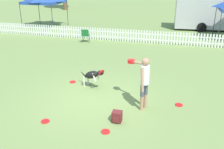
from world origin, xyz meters
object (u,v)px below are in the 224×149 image
Objects in this scene: frisbee_near_handler at (179,105)px; frisbee_far_scatter at (73,82)px; equipment_trailer at (210,13)px; folding_chair_center at (85,35)px; backpack_on_grass at (117,117)px; leaping_dog at (92,75)px; handler_person at (144,77)px; frisbee_midfield at (45,121)px; frisbee_near_dog at (105,132)px.

frisbee_near_handler is 4.21m from frisbee_far_scatter.
folding_chair_center is at bearing -144.61° from equipment_trailer.
equipment_trailer reaches higher than frisbee_near_handler.
folding_chair_center is (-4.13, 8.32, 0.34)m from backpack_on_grass.
frisbee_far_scatter is at bearing -81.37° from leaping_dog.
handler_person is 2.02× the size of folding_chair_center.
folding_chair_center is (-5.86, 6.83, 0.49)m from frisbee_near_handler.
folding_chair_center is (-2.12, 8.87, 0.49)m from frisbee_midfield.
equipment_trailer is at bearing -150.74° from folding_chair_center.
leaping_dog is 3.26m from frisbee_near_handler.
leaping_dog reaches higher than backpack_on_grass.
frisbee_far_scatter is (-4.13, 0.83, 0.00)m from frisbee_near_handler.
frisbee_near_handler and frisbee_near_dog have the same top height.
equipment_trailer reaches higher than backpack_on_grass.
leaping_dog is 4.72× the size of frisbee_far_scatter.
equipment_trailer reaches higher than handler_person.
folding_chair_center is at bearing 103.42° from frisbee_midfield.
leaping_dog is 2.93m from frisbee_near_dog.
folding_chair_center is at bearing 106.10° from frisbee_far_scatter.
handler_person is at bearing 59.74° from backpack_on_grass.
handler_person is 6.84× the size of frisbee_near_dog.
frisbee_far_scatter is at bearing 168.61° from frisbee_near_handler.
leaping_dog reaches higher than frisbee_far_scatter.
frisbee_far_scatter is (-0.95, 0.31, -0.52)m from leaping_dog.
leaping_dog is 2.50m from backpack_on_grass.
frisbee_near_handler is 2.28m from backpack_on_grass.
leaping_dog is at bearing -115.59° from equipment_trailer.
equipment_trailer is (1.93, 13.13, 1.21)m from frisbee_near_handler.
folding_chair_center is (-4.71, 7.32, -0.57)m from handler_person.
equipment_trailer is (3.08, 13.61, 0.14)m from handler_person.
leaping_dog is 4.72× the size of frisbee_near_dog.
frisbee_near_dog is at bearing -106.29° from backpack_on_grass.
leaping_dog is at bearing 170.71° from frisbee_near_handler.
backpack_on_grass is (0.17, 0.59, 0.15)m from frisbee_near_dog.
backpack_on_grass reaches higher than frisbee_far_scatter.
frisbee_far_scatter is 0.30× the size of folding_chair_center.
handler_person is 6.84× the size of frisbee_near_handler.
handler_person is at bearing -106.28° from equipment_trailer.
handler_person is 1.64m from frisbee_near_handler.
leaping_dog is at bearing 90.38° from handler_person.
frisbee_midfield is at bearing 147.59° from handler_person.
folding_chair_center is 10.04m from equipment_trailer.
frisbee_near_handler is 0.04× the size of equipment_trailer.
leaping_dog is at bearing 116.19° from frisbee_near_dog.
frisbee_near_handler is 9.02m from folding_chair_center.
handler_person reaches higher than leaping_dog.
backpack_on_grass reaches higher than frisbee_midfield.
frisbee_midfield is (-0.57, -2.56, -0.52)m from leaping_dog.
folding_chair_center is at bearing 130.62° from frisbee_near_handler.
handler_person is at bearing 113.12° from folding_chair_center.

